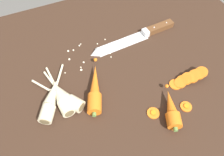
{
  "coord_description": "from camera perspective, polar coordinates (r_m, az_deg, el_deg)",
  "views": [
    {
      "loc": [
        -16.47,
        -39.52,
        60.34
      ],
      "look_at": [
        0.0,
        -2.0,
        1.5
      ],
      "focal_mm": 35.9,
      "sensor_mm": 36.0,
      "label": 1
    }
  ],
  "objects": [
    {
      "name": "carrot_slice_stray_mid",
      "position": [
        0.71,
        18.37,
        -6.87
      ],
      "size": [
        3.53,
        3.53,
        0.7
      ],
      "color": "orange",
      "rests_on": "ground_plane"
    },
    {
      "name": "whole_carrot_second",
      "position": [
        0.67,
        14.94,
        -7.81
      ],
      "size": [
        8.16,
        14.38,
        4.2
      ],
      "color": "orange",
      "rests_on": "ground_plane"
    },
    {
      "name": "parsnip_back",
      "position": [
        0.69,
        -12.85,
        -4.68
      ],
      "size": [
        5.18,
        19.88,
        4.0
      ],
      "color": "beige",
      "rests_on": "ground_plane"
    },
    {
      "name": "carrot_slice_stray_near",
      "position": [
        0.68,
        10.48,
        -8.72
      ],
      "size": [
        3.74,
        3.74,
        0.7
      ],
      "color": "orange",
      "rests_on": "ground_plane"
    },
    {
      "name": "whole_carrot",
      "position": [
        0.69,
        -4.41,
        -2.94
      ],
      "size": [
        10.23,
        19.99,
        4.2
      ],
      "color": "orange",
      "rests_on": "ground_plane"
    },
    {
      "name": "carrot_slice_stack",
      "position": [
        0.76,
        18.99,
        -0.02
      ],
      "size": [
        13.1,
        4.42,
        3.59
      ],
      "color": "orange",
      "rests_on": "ground_plane"
    },
    {
      "name": "parsnip_mid_right",
      "position": [
        0.69,
        -15.28,
        -5.57
      ],
      "size": [
        12.52,
        19.5,
        4.0
      ],
      "color": "beige",
      "rests_on": "ground_plane"
    },
    {
      "name": "parsnip_mid_left",
      "position": [
        0.69,
        -12.02,
        -4.92
      ],
      "size": [
        13.17,
        17.22,
        4.0
      ],
      "color": "beige",
      "rests_on": "ground_plane"
    },
    {
      "name": "chefs_knife",
      "position": [
        0.85,
        5.14,
        9.95
      ],
      "size": [
        34.85,
        5.67,
        4.18
      ],
      "color": "silver",
      "rests_on": "ground_plane"
    },
    {
      "name": "mince_crumbs",
      "position": [
        0.8,
        -7.24,
        5.69
      ],
      "size": [
        18.72,
        11.97,
        0.84
      ],
      "color": "beige",
      "rests_on": "ground_plane"
    },
    {
      "name": "ground_plane",
      "position": [
        0.76,
        -0.61,
        -0.38
      ],
      "size": [
        120.0,
        90.0,
        4.0
      ],
      "primitive_type": "cube",
      "color": "#332116"
    },
    {
      "name": "parsnip_front",
      "position": [
        0.69,
        -12.56,
        -4.26
      ],
      "size": [
        6.63,
        17.38,
        4.0
      ],
      "color": "beige",
      "rests_on": "ground_plane"
    }
  ]
}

